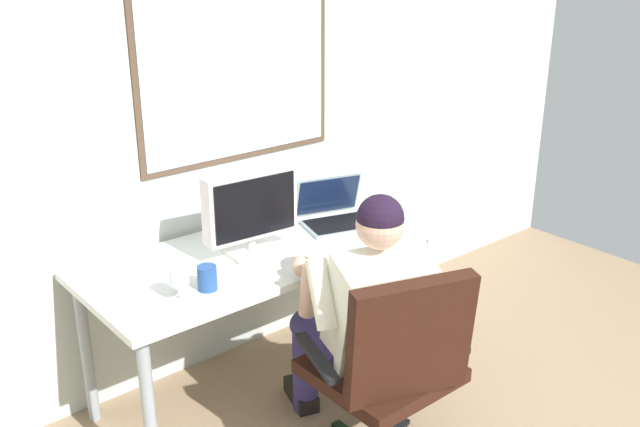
# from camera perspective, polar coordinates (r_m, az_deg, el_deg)

# --- Properties ---
(wall_rear) EXTENTS (5.56, 0.08, 2.87)m
(wall_rear) POSITION_cam_1_polar(r_m,az_deg,el_deg) (3.52, -8.45, 9.86)
(wall_rear) COLOR #B6BEB6
(wall_rear) RESTS_ON ground
(desk) EXTENTS (1.68, 0.74, 0.76)m
(desk) POSITION_cam_1_polar(r_m,az_deg,el_deg) (3.39, -4.57, -4.03)
(desk) COLOR gray
(desk) RESTS_ON ground
(office_chair) EXTENTS (0.70, 0.64, 0.97)m
(office_chair) POSITION_cam_1_polar(r_m,az_deg,el_deg) (2.90, 5.86, -11.62)
(office_chair) COLOR black
(office_chair) RESTS_ON ground
(person_seated) EXTENTS (0.65, 0.84, 1.20)m
(person_seated) POSITION_cam_1_polar(r_m,az_deg,el_deg) (3.06, 3.51, -7.94)
(person_seated) COLOR navy
(person_seated) RESTS_ON ground
(crt_monitor) EXTENTS (0.45, 0.20, 0.39)m
(crt_monitor) POSITION_cam_1_polar(r_m,az_deg,el_deg) (3.23, -5.55, 0.50)
(crt_monitor) COLOR beige
(crt_monitor) RESTS_ON desk
(laptop) EXTENTS (0.42, 0.39, 0.23)m
(laptop) POSITION_cam_1_polar(r_m,az_deg,el_deg) (3.63, 1.14, 0.22)
(laptop) COLOR gray
(laptop) RESTS_ON desk
(wine_glass) EXTENTS (0.08, 0.08, 0.14)m
(wine_glass) POSITION_cam_1_polar(r_m,az_deg,el_deg) (2.90, -11.15, -5.06)
(wine_glass) COLOR silver
(wine_glass) RESTS_ON desk
(coffee_mug) EXTENTS (0.08, 0.08, 0.10)m
(coffee_mug) POSITION_cam_1_polar(r_m,az_deg,el_deg) (2.99, -8.96, -5.08)
(coffee_mug) COLOR navy
(coffee_mug) RESTS_ON desk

